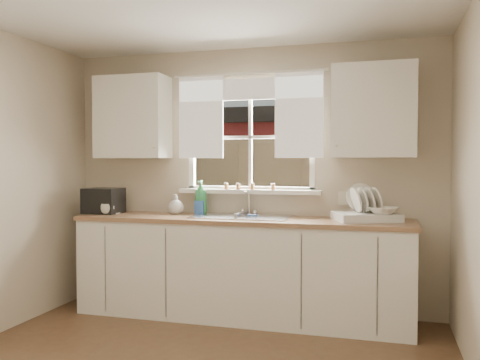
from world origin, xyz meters
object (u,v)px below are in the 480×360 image
(dish_rack, at_px, (366,213))
(soap_bottle_a, at_px, (201,197))
(cup, at_px, (108,209))
(black_appliance, at_px, (104,201))

(dish_rack, relative_size, soap_bottle_a, 1.92)
(cup, xyz_separation_m, black_appliance, (-0.10, 0.10, 0.07))
(dish_rack, height_order, black_appliance, dish_rack)
(soap_bottle_a, bearing_deg, dish_rack, 6.25)
(cup, bearing_deg, soap_bottle_a, 13.73)
(soap_bottle_a, height_order, black_appliance, soap_bottle_a)
(soap_bottle_a, xyz_separation_m, cup, (-0.84, -0.30, -0.11))
(dish_rack, xyz_separation_m, cup, (-2.39, -0.14, -0.01))
(black_appliance, bearing_deg, dish_rack, 0.66)
(dish_rack, bearing_deg, cup, -176.56)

